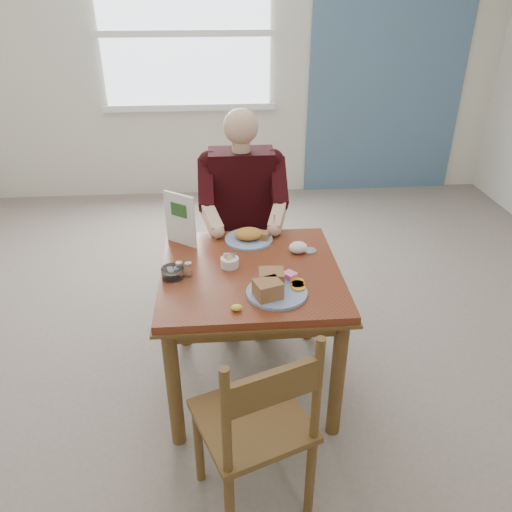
{
  "coord_description": "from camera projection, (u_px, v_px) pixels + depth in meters",
  "views": [
    {
      "loc": [
        -0.15,
        -2.17,
        2.02
      ],
      "look_at": [
        0.03,
        0.0,
        0.83
      ],
      "focal_mm": 35.0,
      "sensor_mm": 36.0,
      "label": 1
    }
  ],
  "objects": [
    {
      "name": "window",
      "position": [
        185.0,
        33.0,
        4.67
      ],
      "size": [
        1.72,
        0.04,
        1.42
      ],
      "color": "white",
      "rests_on": "wall_back"
    },
    {
      "name": "chair_near",
      "position": [
        257.0,
        426.0,
        1.98
      ],
      "size": [
        0.54,
        0.54,
        0.95
      ],
      "color": "brown",
      "rests_on": "ground"
    },
    {
      "name": "wall_back",
      "position": [
        228.0,
        55.0,
        4.82
      ],
      "size": [
        5.5,
        0.0,
        5.5
      ],
      "primitive_type": "plane",
      "rotation": [
        1.57,
        0.0,
        0.0
      ],
      "color": "beige",
      "rests_on": "ground"
    },
    {
      "name": "near_plate",
      "position": [
        274.0,
        287.0,
        2.31
      ],
      "size": [
        0.33,
        0.33,
        0.1
      ],
      "color": "white",
      "rests_on": "table"
    },
    {
      "name": "creamer",
      "position": [
        173.0,
        273.0,
        2.44
      ],
      "size": [
        0.15,
        0.15,
        0.05
      ],
      "color": "white",
      "rests_on": "table"
    },
    {
      "name": "diner",
      "position": [
        242.0,
        204.0,
        3.1
      ],
      "size": [
        0.53,
        0.56,
        1.39
      ],
      "color": "gray",
      "rests_on": "chair_far"
    },
    {
      "name": "lemon_wedge",
      "position": [
        237.0,
        308.0,
        2.2
      ],
      "size": [
        0.06,
        0.05,
        0.03
      ],
      "primitive_type": "ellipsoid",
      "rotation": [
        0.0,
        0.0,
        0.31
      ],
      "color": "yellow",
      "rests_on": "table"
    },
    {
      "name": "floor",
      "position": [
        251.0,
        381.0,
        2.88
      ],
      "size": [
        6.0,
        6.0,
        0.0
      ],
      "primitive_type": "plane",
      "color": "#6F635A",
      "rests_on": "ground"
    },
    {
      "name": "menu",
      "position": [
        180.0,
        219.0,
        2.7
      ],
      "size": [
        0.17,
        0.13,
        0.29
      ],
      "color": "white",
      "rests_on": "table"
    },
    {
      "name": "metal_dish",
      "position": [
        310.0,
        251.0,
        2.68
      ],
      "size": [
        0.08,
        0.08,
        0.01
      ],
      "primitive_type": "cylinder",
      "rotation": [
        0.0,
        0.0,
        -0.11
      ],
      "color": "silver",
      "rests_on": "table"
    },
    {
      "name": "caddy",
      "position": [
        230.0,
        262.0,
        2.53
      ],
      "size": [
        0.1,
        0.1,
        0.07
      ],
      "color": "white",
      "rests_on": "table"
    },
    {
      "name": "chair_far",
      "position": [
        242.0,
        245.0,
        3.34
      ],
      "size": [
        0.42,
        0.42,
        0.95
      ],
      "color": "brown",
      "rests_on": "ground"
    },
    {
      "name": "accent_panel",
      "position": [
        390.0,
        54.0,
        4.92
      ],
      "size": [
        1.6,
        0.02,
        2.8
      ],
      "primitive_type": "cube",
      "color": "slate",
      "rests_on": "ground"
    },
    {
      "name": "far_plate",
      "position": [
        250.0,
        236.0,
        2.78
      ],
      "size": [
        0.35,
        0.35,
        0.07
      ],
      "color": "white",
      "rests_on": "table"
    },
    {
      "name": "shakers",
      "position": [
        184.0,
        269.0,
        2.44
      ],
      "size": [
        0.08,
        0.05,
        0.08
      ],
      "color": "white",
      "rests_on": "table"
    },
    {
      "name": "table",
      "position": [
        251.0,
        288.0,
        2.57
      ],
      "size": [
        0.92,
        0.92,
        0.75
      ],
      "color": "maroon",
      "rests_on": "ground"
    },
    {
      "name": "napkin",
      "position": [
        298.0,
        247.0,
        2.66
      ],
      "size": [
        0.1,
        0.09,
        0.06
      ],
      "primitive_type": "ellipsoid",
      "rotation": [
        0.0,
        0.0,
        -0.04
      ],
      "color": "white",
      "rests_on": "table"
    }
  ]
}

